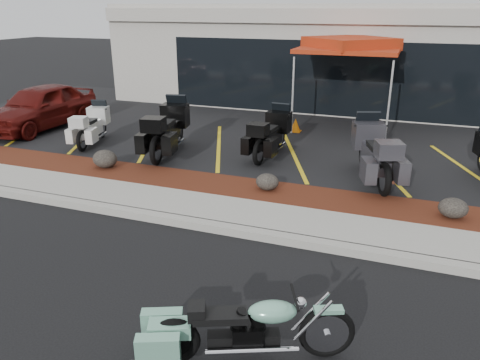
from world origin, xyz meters
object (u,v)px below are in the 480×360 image
at_px(parked_car, 40,107).
at_px(popup_canopy, 350,46).
at_px(touring_white, 101,119).
at_px(traffic_cone, 295,125).
at_px(hero_cruiser, 327,326).

relative_size(parked_car, popup_canopy, 1.11).
distance_m(parked_car, popup_canopy, 10.14).
relative_size(touring_white, traffic_cone, 4.75).
bearing_deg(touring_white, popup_canopy, -74.31).
relative_size(hero_cruiser, touring_white, 1.26).
xyz_separation_m(traffic_cone, popup_canopy, (1.35, 1.21, 2.38)).
xyz_separation_m(hero_cruiser, traffic_cone, (-2.79, 9.71, -0.08)).
xyz_separation_m(touring_white, popup_canopy, (6.71, 3.98, 2.01)).
height_order(parked_car, popup_canopy, popup_canopy).
bearing_deg(popup_canopy, hero_cruiser, -67.79).
bearing_deg(parked_car, traffic_cone, 18.03).
relative_size(touring_white, parked_car, 0.48).
relative_size(touring_white, popup_canopy, 0.53).
bearing_deg(hero_cruiser, popup_canopy, 74.30).
height_order(hero_cruiser, parked_car, parked_car).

